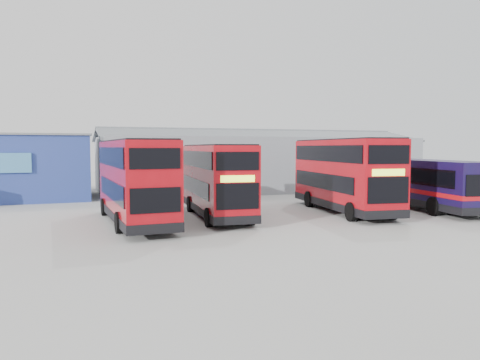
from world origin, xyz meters
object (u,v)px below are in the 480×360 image
Objects in this scene: double_decker_left at (134,182)px; maintenance_shed at (258,162)px; double_decker_right at (343,176)px; single_decker_blue at (422,184)px; office_block at (7,167)px; double_decker_centre at (216,181)px.

maintenance_shed is at bearing -131.60° from double_decker_left.
double_decker_right reaches higher than double_decker_left.
single_decker_blue is (18.99, -0.30, -0.61)m from double_decker_left.
double_decker_right is (13.05, 0.05, 0.07)m from double_decker_left.
double_decker_right is 0.91× the size of single_decker_blue.
office_block is 0.40× the size of maintenance_shed.
double_decker_left is at bearing -63.18° from office_block.
double_decker_left is at bearing -164.49° from double_decker_centre.
double_decker_left reaches higher than single_decker_blue.
double_decker_right is at bearing -94.27° from maintenance_shed.
maintenance_shed reaches higher than office_block.
double_decker_right is at bearing 178.47° from double_decker_left.
maintenance_shed is at bearing -65.77° from single_decker_blue.
office_block reaches higher than double_decker_centre.
maintenance_shed is 2.73× the size of double_decker_right.
office_block reaches higher than double_decker_left.
double_decker_centre is (4.85, 0.86, -0.12)m from double_decker_left.
single_decker_blue is (14.15, -1.16, -0.50)m from double_decker_centre.
single_decker_blue is at bearing -75.06° from maintenance_shed.
double_decker_centre is at bearing 4.61° from single_decker_blue.
office_block is 22.09m from maintenance_shed.
double_decker_left is at bearing 8.40° from single_decker_blue.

